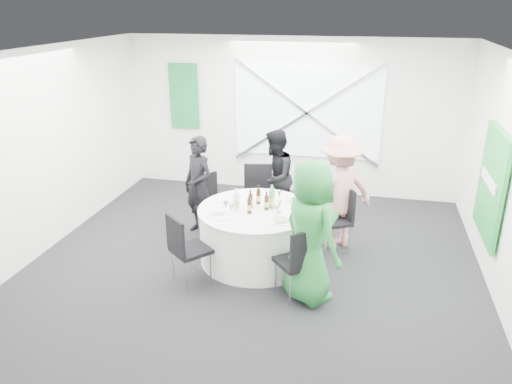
% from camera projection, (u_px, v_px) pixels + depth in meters
% --- Properties ---
extents(floor, '(6.00, 6.00, 0.00)m').
position_uv_depth(floor, '(253.00, 266.00, 6.75)').
color(floor, black).
rests_on(floor, ground).
extents(ceiling, '(6.00, 6.00, 0.00)m').
position_uv_depth(ceiling, '(252.00, 53.00, 5.74)').
color(ceiling, silver).
rests_on(ceiling, wall_back).
extents(wall_back, '(6.00, 0.00, 6.00)m').
position_uv_depth(wall_back, '(291.00, 117.00, 8.98)').
color(wall_back, white).
rests_on(wall_back, floor).
extents(wall_front, '(6.00, 0.00, 6.00)m').
position_uv_depth(wall_front, '(155.00, 298.00, 3.52)').
color(wall_front, white).
rests_on(wall_front, floor).
extents(wall_left, '(0.00, 6.00, 6.00)m').
position_uv_depth(wall_left, '(41.00, 153.00, 6.87)').
color(wall_left, white).
rests_on(wall_left, floor).
extents(wall_right, '(0.00, 6.00, 6.00)m').
position_uv_depth(wall_right, '(511.00, 186.00, 5.62)').
color(wall_right, white).
rests_on(wall_right, floor).
extents(window_panel, '(2.60, 0.03, 1.60)m').
position_uv_depth(window_panel, '(307.00, 113.00, 8.84)').
color(window_panel, white).
rests_on(window_panel, wall_back).
extents(window_brace_a, '(2.63, 0.05, 1.84)m').
position_uv_depth(window_brace_a, '(307.00, 113.00, 8.80)').
color(window_brace_a, silver).
rests_on(window_brace_a, window_panel).
extents(window_brace_b, '(2.63, 0.05, 1.84)m').
position_uv_depth(window_brace_b, '(307.00, 113.00, 8.80)').
color(window_brace_b, silver).
rests_on(window_brace_b, window_panel).
extents(green_banner, '(0.55, 0.04, 1.20)m').
position_uv_depth(green_banner, '(184.00, 96.00, 9.24)').
color(green_banner, '#167037').
rests_on(green_banner, wall_back).
extents(green_sign, '(0.05, 1.20, 1.40)m').
position_uv_depth(green_sign, '(491.00, 185.00, 6.25)').
color(green_sign, green).
rests_on(green_sign, wall_right).
extents(banquet_table, '(1.56, 1.56, 0.76)m').
position_uv_depth(banquet_table, '(256.00, 234.00, 6.80)').
color(banquet_table, silver).
rests_on(banquet_table, floor).
extents(chair_back, '(0.54, 0.55, 1.01)m').
position_uv_depth(chair_back, '(258.00, 192.00, 7.70)').
color(chair_back, black).
rests_on(chair_back, floor).
extents(chair_back_left, '(0.60, 0.60, 0.94)m').
position_uv_depth(chair_back_left, '(211.00, 200.00, 7.50)').
color(chair_back_left, black).
rests_on(chair_back_left, floor).
extents(chair_back_right, '(0.58, 0.57, 0.94)m').
position_uv_depth(chair_back_right, '(340.00, 214.00, 7.02)').
color(chair_back_right, black).
rests_on(chair_back_right, floor).
extents(chair_front_right, '(0.60, 0.60, 0.94)m').
position_uv_depth(chair_front_right, '(300.00, 258.00, 5.82)').
color(chair_front_right, black).
rests_on(chair_front_right, floor).
extents(chair_front_left, '(0.60, 0.60, 0.94)m').
position_uv_depth(chair_front_left, '(185.00, 245.00, 6.12)').
color(chair_front_left, black).
rests_on(chair_front_left, floor).
extents(person_man_back_left, '(0.66, 0.61, 1.52)m').
position_uv_depth(person_man_back_left, '(199.00, 186.00, 7.47)').
color(person_man_back_left, black).
rests_on(person_man_back_left, floor).
extents(person_man_back, '(0.41, 0.74, 1.52)m').
position_uv_depth(person_man_back, '(275.00, 177.00, 7.83)').
color(person_man_back, black).
rests_on(person_man_back, floor).
extents(person_woman_pink, '(1.17, 1.00, 1.66)m').
position_uv_depth(person_woman_pink, '(339.00, 192.00, 7.03)').
color(person_woman_pink, '#D68E8A').
rests_on(person_woman_pink, floor).
extents(person_woman_green, '(0.99, 0.98, 1.74)m').
position_uv_depth(person_woman_green, '(310.00, 232.00, 5.74)').
color(person_woman_green, '#217C34').
rests_on(person_woman_green, floor).
extents(plate_back, '(0.27, 0.27, 0.01)m').
position_uv_depth(plate_back, '(266.00, 193.00, 7.18)').
color(plate_back, white).
rests_on(plate_back, banquet_table).
extents(plate_back_left, '(0.29, 0.29, 0.01)m').
position_uv_depth(plate_back_left, '(224.00, 199.00, 6.96)').
color(plate_back_left, white).
rests_on(plate_back_left, banquet_table).
extents(plate_back_right, '(0.26, 0.26, 0.04)m').
position_uv_depth(plate_back_right, '(295.00, 201.00, 6.87)').
color(plate_back_right, white).
rests_on(plate_back_right, banquet_table).
extents(plate_front_right, '(0.29, 0.29, 0.04)m').
position_uv_depth(plate_front_right, '(281.00, 221.00, 6.26)').
color(plate_front_right, white).
rests_on(plate_front_right, banquet_table).
extents(plate_front_left, '(0.29, 0.29, 0.01)m').
position_uv_depth(plate_front_left, '(223.00, 216.00, 6.41)').
color(plate_front_left, white).
rests_on(plate_front_left, banquet_table).
extents(napkin, '(0.19, 0.17, 0.05)m').
position_uv_depth(napkin, '(217.00, 213.00, 6.44)').
color(napkin, silver).
rests_on(napkin, plate_front_left).
extents(beer_bottle_a, '(0.06, 0.06, 0.25)m').
position_uv_depth(beer_bottle_a, '(251.00, 201.00, 6.66)').
color(beer_bottle_a, '#381F0A').
rests_on(beer_bottle_a, banquet_table).
extents(beer_bottle_b, '(0.06, 0.06, 0.27)m').
position_uv_depth(beer_bottle_b, '(258.00, 197.00, 6.78)').
color(beer_bottle_b, '#381F0A').
rests_on(beer_bottle_b, banquet_table).
extents(beer_bottle_c, '(0.06, 0.06, 0.25)m').
position_uv_depth(beer_bottle_c, '(267.00, 203.00, 6.60)').
color(beer_bottle_c, '#381F0A').
rests_on(beer_bottle_c, banquet_table).
extents(beer_bottle_d, '(0.06, 0.06, 0.27)m').
position_uv_depth(beer_bottle_d, '(249.00, 206.00, 6.48)').
color(beer_bottle_d, '#381F0A').
rests_on(beer_bottle_d, banquet_table).
extents(green_water_bottle, '(0.08, 0.08, 0.33)m').
position_uv_depth(green_water_bottle, '(272.00, 199.00, 6.64)').
color(green_water_bottle, green).
rests_on(green_water_bottle, banquet_table).
extents(clear_water_bottle, '(0.08, 0.08, 0.31)m').
position_uv_depth(clear_water_bottle, '(236.00, 202.00, 6.57)').
color(clear_water_bottle, silver).
rests_on(clear_water_bottle, banquet_table).
extents(wine_glass_a, '(0.07, 0.07, 0.17)m').
position_uv_depth(wine_glass_a, '(277.00, 208.00, 6.36)').
color(wine_glass_a, white).
rests_on(wine_glass_a, banquet_table).
extents(wine_glass_b, '(0.07, 0.07, 0.17)m').
position_uv_depth(wine_glass_b, '(272.00, 192.00, 6.91)').
color(wine_glass_b, white).
rests_on(wine_glass_b, banquet_table).
extents(wine_glass_c, '(0.07, 0.07, 0.17)m').
position_uv_depth(wine_glass_c, '(231.00, 207.00, 6.39)').
color(wine_glass_c, white).
rests_on(wine_glass_c, banquet_table).
extents(wine_glass_d, '(0.07, 0.07, 0.17)m').
position_uv_depth(wine_glass_d, '(279.00, 204.00, 6.49)').
color(wine_glass_d, white).
rests_on(wine_glass_d, banquet_table).
extents(wine_glass_e, '(0.07, 0.07, 0.17)m').
position_uv_depth(wine_glass_e, '(279.00, 194.00, 6.84)').
color(wine_glass_e, white).
rests_on(wine_glass_e, banquet_table).
extents(wine_glass_f, '(0.07, 0.07, 0.17)m').
position_uv_depth(wine_glass_f, '(226.00, 204.00, 6.48)').
color(wine_glass_f, white).
rests_on(wine_glass_f, banquet_table).
extents(fork_a, '(0.11, 0.13, 0.01)m').
position_uv_depth(fork_a, '(272.00, 226.00, 6.16)').
color(fork_a, silver).
rests_on(fork_a, banquet_table).
extents(knife_a, '(0.11, 0.12, 0.01)m').
position_uv_depth(knife_a, '(291.00, 220.00, 6.32)').
color(knife_a, silver).
rests_on(knife_a, banquet_table).
extents(fork_b, '(0.09, 0.14, 0.01)m').
position_uv_depth(fork_b, '(299.00, 209.00, 6.65)').
color(fork_b, silver).
rests_on(fork_b, banquet_table).
extents(knife_b, '(0.09, 0.14, 0.01)m').
position_uv_depth(knife_b, '(289.00, 199.00, 6.98)').
color(knife_b, silver).
rests_on(knife_b, banquet_table).
extents(fork_c, '(0.11, 0.12, 0.01)m').
position_uv_depth(fork_c, '(213.00, 212.00, 6.55)').
color(fork_c, silver).
rests_on(fork_c, banquet_table).
extents(knife_c, '(0.10, 0.13, 0.01)m').
position_uv_depth(knife_c, '(221.00, 220.00, 6.32)').
color(knife_c, silver).
rests_on(knife_c, banquet_table).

